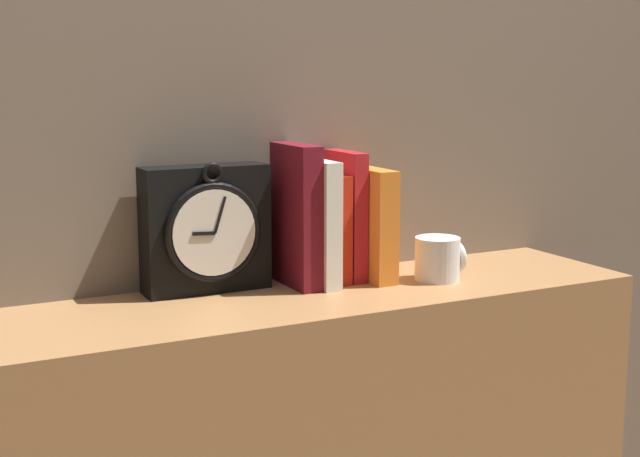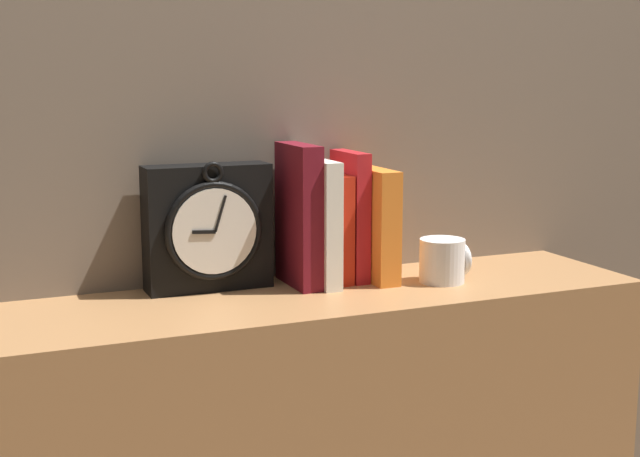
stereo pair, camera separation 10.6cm
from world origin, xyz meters
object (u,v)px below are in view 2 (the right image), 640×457
at_px(book_slot2_red, 333,227).
at_px(mug, 443,260).
at_px(book_slot1_white, 318,222).
at_px(book_slot4_orange, 372,224).
at_px(clock, 209,228).
at_px(book_slot0_maroon, 299,215).
at_px(book_slot3_red, 350,216).

xyz_separation_m(book_slot2_red, mug, (0.18, -0.09, -0.06)).
distance_m(book_slot1_white, mug, 0.24).
height_order(book_slot4_orange, mug, book_slot4_orange).
xyz_separation_m(book_slot4_orange, mug, (0.11, -0.07, -0.06)).
relative_size(clock, book_slot4_orange, 1.12).
height_order(clock, book_slot0_maroon, book_slot0_maroon).
bearing_deg(clock, book_slot0_maroon, -10.82).
distance_m(clock, book_slot2_red, 0.23).
bearing_deg(book_slot2_red, book_slot1_white, -158.15).
distance_m(book_slot2_red, book_slot3_red, 0.04).
relative_size(clock, book_slot2_red, 1.16).
relative_size(book_slot2_red, book_slot4_orange, 0.96).
distance_m(clock, book_slot3_red, 0.26).
relative_size(book_slot1_white, book_slot4_orange, 1.10).
relative_size(clock, mug, 2.59).
relative_size(clock, book_slot3_red, 0.97).
height_order(clock, mug, clock).
bearing_deg(clock, mug, -15.56).
xyz_separation_m(book_slot2_red, book_slot3_red, (0.03, 0.00, 0.02)).
relative_size(book_slot2_red, mug, 2.22).
relative_size(book_slot0_maroon, book_slot3_red, 1.07).
relative_size(book_slot1_white, mug, 2.54).
xyz_separation_m(clock, mug, (0.40, -0.11, -0.07)).
relative_size(clock, book_slot1_white, 1.02).
height_order(book_slot0_maroon, book_slot1_white, book_slot0_maroon).
bearing_deg(mug, book_slot4_orange, 145.59).
distance_m(clock, book_slot1_white, 0.19).
height_order(book_slot1_white, book_slot3_red, book_slot3_red).
xyz_separation_m(book_slot0_maroon, book_slot4_orange, (0.14, -0.01, -0.02)).
relative_size(book_slot3_red, mug, 2.66).
xyz_separation_m(clock, book_slot2_red, (0.22, -0.02, -0.01)).
bearing_deg(clock, book_slot4_orange, -7.46).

